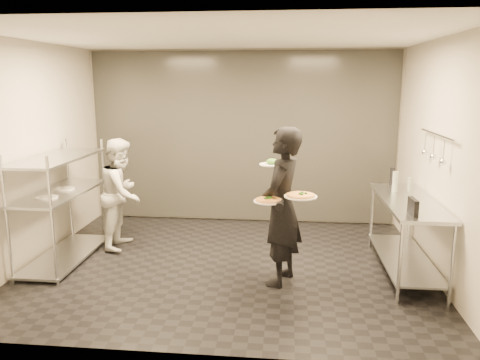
# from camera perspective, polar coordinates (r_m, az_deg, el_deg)

# --- Properties ---
(room_shell) EXTENTS (5.00, 4.00, 2.80)m
(room_shell) POSITION_cam_1_polar(r_m,az_deg,el_deg) (6.84, -0.36, 4.42)
(room_shell) COLOR black
(room_shell) RESTS_ON ground
(pass_rack) EXTENTS (0.60, 1.60, 1.50)m
(pass_rack) POSITION_cam_1_polar(r_m,az_deg,el_deg) (6.45, -20.95, -2.57)
(pass_rack) COLOR silver
(pass_rack) RESTS_ON ground
(prep_counter) EXTENTS (0.60, 1.80, 0.92)m
(prep_counter) POSITION_cam_1_polar(r_m,az_deg,el_deg) (5.98, 19.66, -4.99)
(prep_counter) COLOR silver
(prep_counter) RESTS_ON ground
(utensil_rail) EXTENTS (0.07, 1.20, 0.31)m
(utensil_rail) POSITION_cam_1_polar(r_m,az_deg,el_deg) (5.86, 22.65, 3.67)
(utensil_rail) COLOR silver
(utensil_rail) RESTS_ON room_shell
(waiter) EXTENTS (0.62, 0.76, 1.81)m
(waiter) POSITION_cam_1_polar(r_m,az_deg,el_deg) (5.31, 5.10, -3.27)
(waiter) COLOR black
(waiter) RESTS_ON ground
(chef) EXTENTS (0.59, 0.75, 1.53)m
(chef) POSITION_cam_1_polar(r_m,az_deg,el_deg) (6.72, -14.20, -1.58)
(chef) COLOR silver
(chef) RESTS_ON ground
(pizza_plate_near) EXTENTS (0.32, 0.32, 0.05)m
(pizza_plate_near) POSITION_cam_1_polar(r_m,az_deg,el_deg) (5.08, 3.47, -2.47)
(pizza_plate_near) COLOR white
(pizza_plate_near) RESTS_ON waiter
(pizza_plate_far) EXTENTS (0.36, 0.36, 0.05)m
(pizza_plate_far) POSITION_cam_1_polar(r_m,az_deg,el_deg) (5.06, 7.40, -1.89)
(pizza_plate_far) COLOR white
(pizza_plate_far) RESTS_ON waiter
(salad_plate) EXTENTS (0.30, 0.30, 0.07)m
(salad_plate) POSITION_cam_1_polar(r_m,az_deg,el_deg) (5.56, 3.92, 2.09)
(salad_plate) COLOR white
(salad_plate) RESTS_ON waiter
(pos_monitor) EXTENTS (0.06, 0.24, 0.17)m
(pos_monitor) POSITION_cam_1_polar(r_m,az_deg,el_deg) (5.24, 20.34, -3.07)
(pos_monitor) COLOR black
(pos_monitor) RESTS_ON prep_counter
(bottle_green) EXTENTS (0.07, 0.07, 0.26)m
(bottle_green) POSITION_cam_1_polar(r_m,az_deg,el_deg) (6.24, 18.40, -0.20)
(bottle_green) COLOR gray
(bottle_green) RESTS_ON prep_counter
(bottle_clear) EXTENTS (0.05, 0.05, 0.18)m
(bottle_clear) POSITION_cam_1_polar(r_m,az_deg,el_deg) (6.33, 19.97, -0.52)
(bottle_clear) COLOR gray
(bottle_clear) RESTS_ON prep_counter
(bottle_dark) EXTENTS (0.07, 0.07, 0.24)m
(bottle_dark) POSITION_cam_1_polar(r_m,az_deg,el_deg) (6.64, 18.09, 0.45)
(bottle_dark) COLOR black
(bottle_dark) RESTS_ON prep_counter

